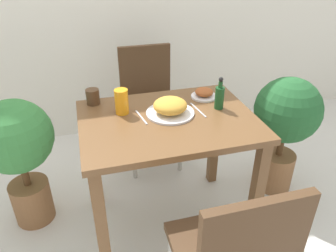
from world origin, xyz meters
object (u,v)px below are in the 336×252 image
(juice_glass, at_px, (122,102))
(potted_plant_left, at_px, (18,149))
(drink_cup, at_px, (93,97))
(sauce_bottle, at_px, (219,97))
(chair_far, at_px, (149,99))
(food_plate, at_px, (170,107))
(side_plate, at_px, (204,93))
(potted_plant_right, at_px, (285,121))

(juice_glass, distance_m, potted_plant_left, 0.69)
(drink_cup, distance_m, sauce_bottle, 0.74)
(chair_far, height_order, food_plate, chair_far)
(juice_glass, xyz_separation_m, sauce_bottle, (0.54, -0.09, 0.00))
(sauce_bottle, distance_m, potted_plant_left, 1.21)
(potted_plant_left, bearing_deg, juice_glass, -11.84)
(side_plate, bearing_deg, drink_cup, 172.06)
(juice_glass, bearing_deg, side_plate, 7.86)
(chair_far, relative_size, potted_plant_right, 1.07)
(food_plate, xyz_separation_m, side_plate, (0.26, 0.15, -0.02))
(food_plate, height_order, potted_plant_left, food_plate)
(potted_plant_left, bearing_deg, sauce_bottle, -10.65)
(sauce_bottle, distance_m, potted_plant_right, 0.61)
(chair_far, height_order, potted_plant_left, chair_far)
(drink_cup, relative_size, sauce_bottle, 0.48)
(food_plate, height_order, juice_glass, juice_glass)
(juice_glass, bearing_deg, drink_cup, 132.01)
(chair_far, xyz_separation_m, food_plate, (-0.03, -0.70, 0.28))
(side_plate, xyz_separation_m, potted_plant_left, (-1.13, 0.06, -0.24))
(drink_cup, distance_m, potted_plant_left, 0.53)
(drink_cup, distance_m, juice_glass, 0.22)
(food_plate, distance_m, potted_plant_left, 0.93)
(chair_far, xyz_separation_m, juice_glass, (-0.28, -0.62, 0.31))
(side_plate, xyz_separation_m, sauce_bottle, (0.03, -0.16, 0.05))
(side_plate, height_order, sauce_bottle, sauce_bottle)
(food_plate, xyz_separation_m, potted_plant_right, (0.82, 0.07, -0.25))
(chair_far, bearing_deg, potted_plant_right, -38.57)
(chair_far, bearing_deg, side_plate, -67.09)
(chair_far, distance_m, potted_plant_right, 1.02)
(sauce_bottle, bearing_deg, chair_far, 110.22)
(food_plate, bearing_deg, chair_far, 87.76)
(chair_far, xyz_separation_m, potted_plant_left, (-0.89, -0.49, 0.02))
(side_plate, height_order, juice_glass, juice_glass)
(drink_cup, relative_size, potted_plant_right, 0.11)
(drink_cup, bearing_deg, chair_far, 46.71)
(chair_far, distance_m, drink_cup, 0.69)
(drink_cup, relative_size, juice_glass, 0.64)
(sauce_bottle, bearing_deg, food_plate, 178.68)
(drink_cup, xyz_separation_m, juice_glass, (0.15, -0.16, 0.03))
(drink_cup, height_order, sauce_bottle, sauce_bottle)
(juice_glass, relative_size, sauce_bottle, 0.74)
(drink_cup, bearing_deg, juice_glass, -47.99)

